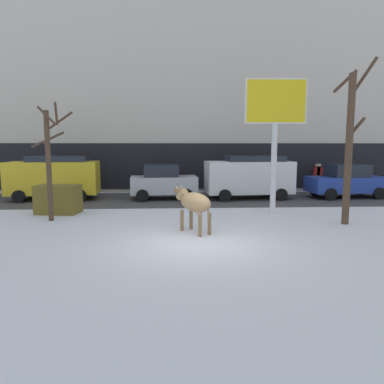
{
  "coord_description": "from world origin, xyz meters",
  "views": [
    {
      "loc": [
        -0.65,
        -10.25,
        2.86
      ],
      "look_at": [
        0.01,
        3.34,
        1.1
      ],
      "focal_mm": 33.67,
      "sensor_mm": 36.0,
      "label": 1
    }
  ],
  "objects_px": {
    "car_blue_sedan": "(347,181)",
    "bare_tree_left_lot": "(49,159)",
    "cow_tan": "(194,203)",
    "bare_tree_right_lot": "(350,143)",
    "car_white_van": "(249,176)",
    "billboard": "(275,110)",
    "dumpster": "(58,199)",
    "pedestrian_far_left": "(151,178)",
    "car_yellow_van": "(54,176)",
    "pedestrian_near_billboard": "(319,177)",
    "pedestrian_by_cars": "(316,177)",
    "car_silver_hatchback": "(163,182)"
  },
  "relations": [
    {
      "from": "car_blue_sedan",
      "to": "bare_tree_left_lot",
      "type": "height_order",
      "value": "bare_tree_left_lot"
    },
    {
      "from": "cow_tan",
      "to": "bare_tree_right_lot",
      "type": "height_order",
      "value": "bare_tree_right_lot"
    },
    {
      "from": "car_white_van",
      "to": "billboard",
      "type": "bearing_deg",
      "value": -88.57
    },
    {
      "from": "dumpster",
      "to": "pedestrian_far_left",
      "type": "bearing_deg",
      "value": 62.4
    },
    {
      "from": "car_yellow_van",
      "to": "car_blue_sedan",
      "type": "xyz_separation_m",
      "value": [
        15.87,
        -0.05,
        -0.33
      ]
    },
    {
      "from": "car_yellow_van",
      "to": "bare_tree_right_lot",
      "type": "relative_size",
      "value": 0.81
    },
    {
      "from": "pedestrian_near_billboard",
      "to": "pedestrian_by_cars",
      "type": "height_order",
      "value": "same"
    },
    {
      "from": "car_silver_hatchback",
      "to": "dumpster",
      "type": "relative_size",
      "value": 2.13
    },
    {
      "from": "billboard",
      "to": "car_silver_hatchback",
      "type": "height_order",
      "value": "billboard"
    },
    {
      "from": "cow_tan",
      "to": "dumpster",
      "type": "height_order",
      "value": "cow_tan"
    },
    {
      "from": "billboard",
      "to": "car_yellow_van",
      "type": "bearing_deg",
      "value": 156.6
    },
    {
      "from": "car_white_van",
      "to": "bare_tree_right_lot",
      "type": "distance_m",
      "value": 7.07
    },
    {
      "from": "car_yellow_van",
      "to": "pedestrian_far_left",
      "type": "relative_size",
      "value": 2.73
    },
    {
      "from": "bare_tree_right_lot",
      "to": "dumpster",
      "type": "xyz_separation_m",
      "value": [
        -11.21,
        2.62,
        -2.33
      ]
    },
    {
      "from": "cow_tan",
      "to": "bare_tree_right_lot",
      "type": "relative_size",
      "value": 0.31
    },
    {
      "from": "car_silver_hatchback",
      "to": "bare_tree_left_lot",
      "type": "relative_size",
      "value": 0.81
    },
    {
      "from": "car_white_van",
      "to": "car_yellow_van",
      "type": "bearing_deg",
      "value": 179.13
    },
    {
      "from": "car_white_van",
      "to": "pedestrian_near_billboard",
      "type": "xyz_separation_m",
      "value": [
        5.02,
        2.82,
        -0.36
      ]
    },
    {
      "from": "billboard",
      "to": "car_blue_sedan",
      "type": "height_order",
      "value": "billboard"
    },
    {
      "from": "cow_tan",
      "to": "billboard",
      "type": "height_order",
      "value": "billboard"
    },
    {
      "from": "car_silver_hatchback",
      "to": "pedestrian_near_billboard",
      "type": "distance_m",
      "value": 10.05
    },
    {
      "from": "cow_tan",
      "to": "bare_tree_right_lot",
      "type": "distance_m",
      "value": 6.06
    },
    {
      "from": "pedestrian_near_billboard",
      "to": "bare_tree_left_lot",
      "type": "bearing_deg",
      "value": -149.3
    },
    {
      "from": "car_yellow_van",
      "to": "pedestrian_near_billboard",
      "type": "distance_m",
      "value": 15.66
    },
    {
      "from": "pedestrian_near_billboard",
      "to": "pedestrian_far_left",
      "type": "height_order",
      "value": "same"
    },
    {
      "from": "pedestrian_near_billboard",
      "to": "dumpster",
      "type": "xyz_separation_m",
      "value": [
        -13.97,
        -6.68,
        -0.28
      ]
    },
    {
      "from": "car_yellow_van",
      "to": "car_silver_hatchback",
      "type": "height_order",
      "value": "car_yellow_van"
    },
    {
      "from": "bare_tree_left_lot",
      "to": "dumpster",
      "type": "relative_size",
      "value": 2.61
    },
    {
      "from": "car_blue_sedan",
      "to": "bare_tree_left_lot",
      "type": "bearing_deg",
      "value": -159.01
    },
    {
      "from": "car_blue_sedan",
      "to": "pedestrian_near_billboard",
      "type": "relative_size",
      "value": 2.49
    },
    {
      "from": "car_yellow_van",
      "to": "car_white_van",
      "type": "relative_size",
      "value": 1.0
    },
    {
      "from": "car_white_van",
      "to": "dumpster",
      "type": "xyz_separation_m",
      "value": [
        -8.95,
        -3.86,
        -0.64
      ]
    },
    {
      "from": "car_yellow_van",
      "to": "pedestrian_far_left",
      "type": "distance_m",
      "value": 5.63
    },
    {
      "from": "car_white_van",
      "to": "car_silver_hatchback",
      "type": "bearing_deg",
      "value": 179.61
    },
    {
      "from": "car_blue_sedan",
      "to": "pedestrian_near_billboard",
      "type": "distance_m",
      "value": 2.76
    },
    {
      "from": "car_white_van",
      "to": "bare_tree_right_lot",
      "type": "bearing_deg",
      "value": -70.79
    },
    {
      "from": "car_white_van",
      "to": "dumpster",
      "type": "bearing_deg",
      "value": -156.67
    },
    {
      "from": "billboard",
      "to": "car_blue_sedan",
      "type": "bearing_deg",
      "value": 40.04
    },
    {
      "from": "pedestrian_far_left",
      "to": "bare_tree_left_lot",
      "type": "xyz_separation_m",
      "value": [
        -3.28,
        -8.17,
        1.49
      ]
    },
    {
      "from": "car_yellow_van",
      "to": "car_silver_hatchback",
      "type": "bearing_deg",
      "value": -1.25
    },
    {
      "from": "pedestrian_far_left",
      "to": "dumpster",
      "type": "bearing_deg",
      "value": -117.6
    },
    {
      "from": "car_blue_sedan",
      "to": "dumpster",
      "type": "height_order",
      "value": "car_blue_sedan"
    },
    {
      "from": "pedestrian_by_cars",
      "to": "pedestrian_far_left",
      "type": "height_order",
      "value": "same"
    },
    {
      "from": "cow_tan",
      "to": "bare_tree_left_lot",
      "type": "relative_size",
      "value": 0.4
    },
    {
      "from": "pedestrian_far_left",
      "to": "bare_tree_right_lot",
      "type": "xyz_separation_m",
      "value": [
        7.72,
        -9.3,
        2.05
      ]
    },
    {
      "from": "cow_tan",
      "to": "bare_tree_left_lot",
      "type": "xyz_separation_m",
      "value": [
        -5.35,
        2.2,
        1.38
      ]
    },
    {
      "from": "cow_tan",
      "to": "pedestrian_by_cars",
      "type": "bearing_deg",
      "value": 51.56
    },
    {
      "from": "pedestrian_far_left",
      "to": "car_blue_sedan",
      "type": "bearing_deg",
      "value": -13.98
    },
    {
      "from": "car_silver_hatchback",
      "to": "bare_tree_left_lot",
      "type": "height_order",
      "value": "bare_tree_left_lot"
    },
    {
      "from": "billboard",
      "to": "dumpster",
      "type": "bearing_deg",
      "value": 176.64
    }
  ]
}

